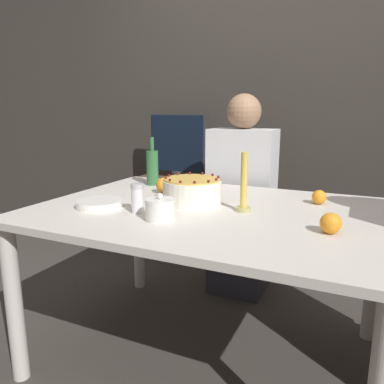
{
  "coord_description": "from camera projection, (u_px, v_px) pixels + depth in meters",
  "views": [
    {
      "loc": [
        0.59,
        -1.48,
        1.16
      ],
      "look_at": [
        -0.11,
        0.04,
        0.79
      ],
      "focal_mm": 35.0,
      "sensor_mm": 36.0,
      "label": 1
    }
  ],
  "objects": [
    {
      "name": "ground_plane",
      "position": [
        208.0,
        355.0,
        1.8
      ],
      "size": [
        12.0,
        12.0,
        0.0
      ],
      "primitive_type": "plane",
      "color": "#3D3833"
    },
    {
      "name": "wall_behind",
      "position": [
        282.0,
        90.0,
        2.76
      ],
      "size": [
        8.0,
        0.05,
        2.6
      ],
      "color": "#38332D",
      "rests_on": "ground_plane"
    },
    {
      "name": "dining_table",
      "position": [
        210.0,
        229.0,
        1.66
      ],
      "size": [
        1.51,
        1.09,
        0.73
      ],
      "color": "beige",
      "rests_on": "ground_plane"
    },
    {
      "name": "cake",
      "position": [
        192.0,
        191.0,
        1.71
      ],
      "size": [
        0.27,
        0.27,
        0.13
      ],
      "color": "white",
      "rests_on": "dining_table"
    },
    {
      "name": "sugar_bowl",
      "position": [
        160.0,
        209.0,
        1.46
      ],
      "size": [
        0.12,
        0.12,
        0.11
      ],
      "color": "white",
      "rests_on": "dining_table"
    },
    {
      "name": "sugar_shaker",
      "position": [
        137.0,
        198.0,
        1.56
      ],
      "size": [
        0.05,
        0.05,
        0.12
      ],
      "color": "white",
      "rests_on": "dining_table"
    },
    {
      "name": "plate_stack",
      "position": [
        99.0,
        204.0,
        1.66
      ],
      "size": [
        0.2,
        0.2,
        0.03
      ],
      "color": "white",
      "rests_on": "dining_table"
    },
    {
      "name": "candle",
      "position": [
        244.0,
        188.0,
        1.57
      ],
      "size": [
        0.06,
        0.06,
        0.25
      ],
      "color": "tan",
      "rests_on": "dining_table"
    },
    {
      "name": "bottle",
      "position": [
        152.0,
        167.0,
        2.14
      ],
      "size": [
        0.07,
        0.07,
        0.27
      ],
      "color": "#2D6638",
      "rests_on": "dining_table"
    },
    {
      "name": "orange_fruit_0",
      "position": [
        331.0,
        223.0,
        1.3
      ],
      "size": [
        0.07,
        0.07,
        0.07
      ],
      "color": "orange",
      "rests_on": "dining_table"
    },
    {
      "name": "orange_fruit_1",
      "position": [
        319.0,
        197.0,
        1.71
      ],
      "size": [
        0.07,
        0.07,
        0.07
      ],
      "color": "orange",
      "rests_on": "dining_table"
    },
    {
      "name": "orange_fruit_2",
      "position": [
        164.0,
        185.0,
        1.94
      ],
      "size": [
        0.08,
        0.08,
        0.08
      ],
      "color": "orange",
      "rests_on": "dining_table"
    },
    {
      "name": "person_man_blue_shirt",
      "position": [
        241.0,
        208.0,
        2.38
      ],
      "size": [
        0.4,
        0.34,
        1.25
      ],
      "rotation": [
        0.0,
        0.0,
        3.14
      ],
      "color": "#2D2D38",
      "rests_on": "ground_plane"
    },
    {
      "name": "side_cabinet",
      "position": [
        178.0,
        215.0,
        3.05
      ],
      "size": [
        0.61,
        0.42,
        0.63
      ],
      "color": "#4C3828",
      "rests_on": "ground_plane"
    },
    {
      "name": "tv_monitor",
      "position": [
        177.0,
        145.0,
        2.93
      ],
      "size": [
        0.47,
        0.1,
        0.5
      ],
      "color": "#2D2D33",
      "rests_on": "side_cabinet"
    }
  ]
}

